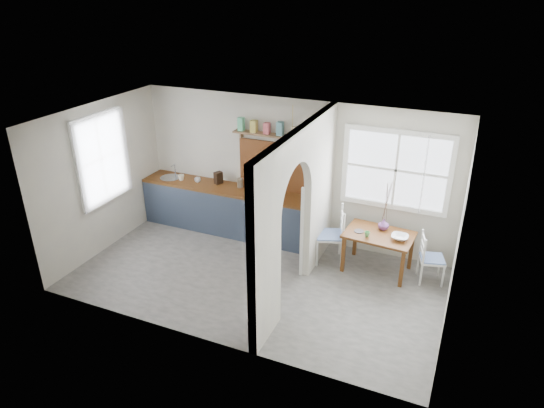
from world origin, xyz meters
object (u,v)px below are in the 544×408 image
at_px(chair_left, 329,235).
at_px(kettle, 311,197).
at_px(vase, 384,224).
at_px(dining_table, 377,252).
at_px(chair_right, 432,258).

height_order(chair_left, kettle, kettle).
height_order(kettle, vase, kettle).
bearing_deg(chair_left, kettle, -139.22).
relative_size(chair_left, kettle, 4.32).
relative_size(dining_table, chair_right, 1.32).
bearing_deg(kettle, chair_left, -53.58).
distance_m(chair_right, vase, 0.92).
height_order(dining_table, kettle, kettle).
xyz_separation_m(chair_right, kettle, (-2.11, 0.21, 0.60)).
relative_size(chair_right, kettle, 3.60).
distance_m(chair_left, kettle, 0.72).
bearing_deg(dining_table, kettle, 174.31).
bearing_deg(kettle, dining_table, -34.54).
xyz_separation_m(chair_left, kettle, (-0.43, 0.24, 0.52)).
distance_m(kettle, vase, 1.31).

